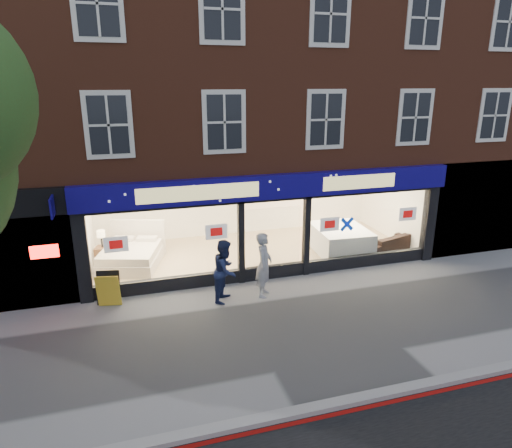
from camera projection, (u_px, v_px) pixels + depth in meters
name	position (u px, v px, depth m)	size (l,w,h in m)	color
ground	(313.00, 325.00, 11.46)	(120.00, 120.00, 0.00)	gray
kerb_line	(379.00, 405.00, 8.62)	(60.00, 0.10, 0.01)	#8C0A07
kerb_stone	(374.00, 396.00, 8.79)	(60.00, 0.25, 0.12)	gray
showroom_floor	(254.00, 252.00, 16.24)	(11.00, 4.50, 0.10)	tan
building	(239.00, 57.00, 15.80)	(19.00, 8.26, 10.30)	brown
display_bed	(132.00, 254.00, 14.92)	(2.36, 2.61, 1.24)	silver
bedside_table	(103.00, 255.00, 15.09)	(0.45, 0.45, 0.55)	brown
mattress_stack	(340.00, 240.00, 16.06)	(1.86, 2.29, 0.86)	silver
sofa	(388.00, 242.00, 16.21)	(1.95, 0.76, 0.57)	black
a_board	(108.00, 289.00, 12.32)	(0.63, 0.40, 0.96)	gold
pedestrian_grey	(264.00, 265.00, 12.81)	(0.68, 0.45, 1.87)	#A0A2A8
pedestrian_blue	(225.00, 270.00, 12.54)	(0.86, 0.67, 1.77)	#1A244B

